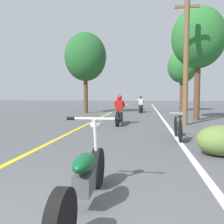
{
  "coord_description": "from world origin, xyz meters",
  "views": [
    {
      "loc": [
        1.04,
        -1.71,
        1.37
      ],
      "look_at": [
        0.1,
        4.94,
        0.9
      ],
      "focal_mm": 38.0,
      "sensor_mm": 36.0,
      "label": 1
    }
  ],
  "objects": [
    {
      "name": "motorcycle_rider_far",
      "position": [
        0.67,
        17.62,
        0.52
      ],
      "size": [
        0.5,
        2.09,
        1.35
      ],
      "color": "black",
      "rests_on": "ground"
    },
    {
      "name": "utility_pole",
      "position": [
        2.86,
        9.59,
        3.07
      ],
      "size": [
        1.1,
        0.24,
        5.97
      ],
      "color": "brown",
      "rests_on": "ground"
    },
    {
      "name": "roadside_tree_left",
      "position": [
        -3.56,
        16.27,
        4.31
      ],
      "size": [
        3.21,
        2.89,
        6.18
      ],
      "color": "#513A23",
      "rests_on": "ground"
    },
    {
      "name": "motorcycle_rider_lead",
      "position": [
        -0.18,
        9.41,
        0.53
      ],
      "size": [
        0.5,
        2.16,
        1.39
      ],
      "color": "black",
      "rests_on": "ground"
    },
    {
      "name": "lane_stripe_center",
      "position": [
        -1.7,
        12.94,
        0.0
      ],
      "size": [
        0.14,
        48.0,
        0.01
      ],
      "primitive_type": "cube",
      "color": "yellow",
      "rests_on": "ground"
    },
    {
      "name": "bicycle_parked",
      "position": [
        2.06,
        5.89,
        0.37
      ],
      "size": [
        0.44,
        1.71,
        0.79
      ],
      "color": "black",
      "rests_on": "ground"
    },
    {
      "name": "roadside_tree_right_far",
      "position": [
        4.17,
        19.7,
        3.82
      ],
      "size": [
        2.48,
        2.23,
        5.29
      ],
      "color": "#513A23",
      "rests_on": "ground"
    },
    {
      "name": "lane_stripe_edge",
      "position": [
        2.05,
        12.94,
        0.0
      ],
      "size": [
        0.14,
        48.0,
        0.01
      ],
      "primitive_type": "cube",
      "color": "white",
      "rests_on": "ground"
    },
    {
      "name": "motorcycle_foreground",
      "position": [
        0.33,
        0.99,
        0.4
      ],
      "size": [
        0.8,
        2.12,
        1.07
      ],
      "color": "black",
      "rests_on": "ground"
    },
    {
      "name": "roadside_bush",
      "position": [
        2.76,
        3.9,
        0.35
      ],
      "size": [
        1.1,
        0.88,
        0.7
      ],
      "color": "#5B7A38",
      "rests_on": "ground"
    },
    {
      "name": "roadside_tree_right_near",
      "position": [
        3.86,
        11.9,
        4.47
      ],
      "size": [
        2.87,
        2.58,
        6.15
      ],
      "color": "#513A23",
      "rests_on": "ground"
    }
  ]
}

